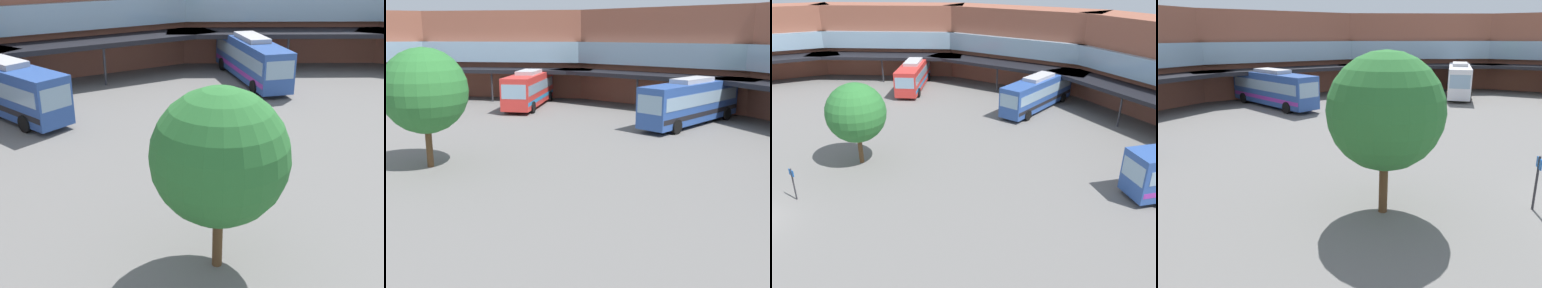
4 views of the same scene
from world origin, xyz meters
The scene contains 5 objects.
station_building centered at (0.00, 22.16, 4.92)m, with size 85.92×50.97×9.80m.
bus_0 centered at (-22.60, 20.21, 1.86)m, with size 10.73×8.28×3.68m.
bus_5 centered at (-8.27, 29.16, 1.93)m, with size 6.36×11.69×3.81m.
plaza_tree centered at (-4.73, 8.28, 4.25)m, with size 4.65×4.65×6.59m.
stop_sign_post centered at (-1.39, 2.86, 1.45)m, with size 0.58×0.25×2.36m.
Camera 3 is at (23.45, 2.10, 14.24)m, focal length 35.65 mm.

